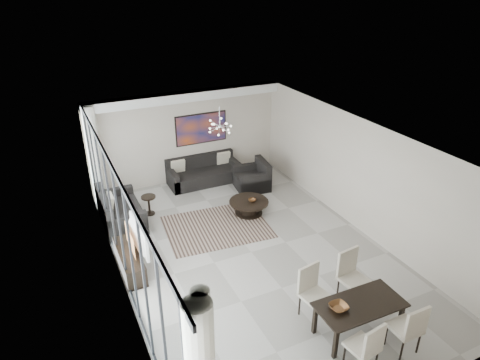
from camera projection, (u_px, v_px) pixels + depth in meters
room_shell at (270, 195)px, 9.80m from camera, size 6.00×9.00×2.90m
window_wall at (124, 228)px, 8.51m from camera, size 0.37×8.95×2.90m
soffit at (186, 96)px, 12.53m from camera, size 5.98×0.40×0.26m
painting at (201, 129)px, 13.36m from camera, size 1.68×0.04×0.98m
chandelier at (220, 127)px, 11.37m from camera, size 0.66×0.66×0.71m
rug at (217, 227)px, 11.27m from camera, size 2.82×2.27×0.01m
coffee_table at (249, 206)px, 11.82m from camera, size 1.09×1.09×0.38m
bowl_coffee at (252, 200)px, 11.72m from camera, size 0.25×0.25×0.07m
sofa_main at (204, 174)px, 13.58m from camera, size 2.26×0.93×0.82m
loveseat at (119, 213)px, 11.32m from camera, size 1.00×1.79×0.89m
armchair at (253, 179)px, 13.22m from camera, size 1.09×1.14×0.86m
side_table at (149, 202)px, 11.72m from camera, size 0.40×0.40×0.55m
tv_console at (130, 261)px, 9.55m from camera, size 0.43×1.52×0.48m
television at (134, 237)px, 9.37m from camera, size 0.21×1.19×0.68m
dining_table at (360, 307)px, 7.73m from camera, size 1.64×0.85×0.68m
dining_chair_sw at (368, 345)px, 6.95m from camera, size 0.53×0.53×1.03m
dining_chair_se at (410, 326)px, 7.28m from camera, size 0.49×0.49×1.06m
dining_chair_nw at (312, 288)px, 8.15m from camera, size 0.58×0.58×1.09m
dining_chair_ne at (351, 272)px, 8.56m from camera, size 0.57×0.57×1.12m
bowl_dining at (339, 307)px, 7.55m from camera, size 0.33×0.33×0.08m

